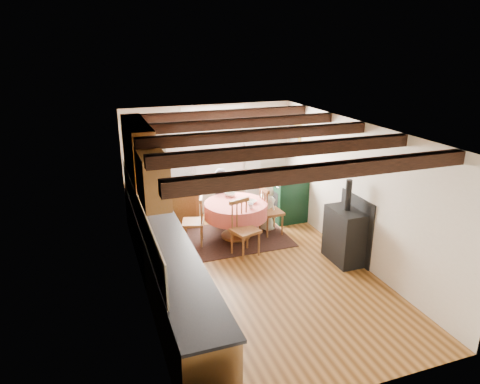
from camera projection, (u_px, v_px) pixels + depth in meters
name	position (u px, v px, depth m)	size (l,w,h in m)	color
floor	(256.00, 272.00, 7.16)	(3.60, 5.50, 0.00)	#96622D
ceiling	(258.00, 129.00, 6.36)	(3.60, 5.50, 0.00)	white
wall_back	(209.00, 161.00, 9.21)	(3.60, 0.00, 2.40)	silver
wall_front	(359.00, 298.00, 4.32)	(3.60, 0.00, 2.40)	silver
wall_left	(141.00, 220.00, 6.19)	(0.00, 5.50, 2.40)	silver
wall_right	(356.00, 192.00, 7.33)	(0.00, 5.50, 2.40)	silver
beam_a	(328.00, 171.00, 4.62)	(3.60, 0.16, 0.16)	#331B11
beam_b	(287.00, 150.00, 5.51)	(3.60, 0.16, 0.16)	#331B11
beam_c	(258.00, 135.00, 6.39)	(3.60, 0.16, 0.16)	#331B11
beam_d	(236.00, 123.00, 7.28)	(3.60, 0.16, 0.16)	#331B11
beam_e	(219.00, 114.00, 8.17)	(3.60, 0.16, 0.16)	#331B11
splash_left	(139.00, 212.00, 6.46)	(0.02, 4.50, 0.55)	beige
splash_back	(163.00, 166.00, 8.87)	(1.40, 0.02, 0.55)	beige
base_cabinet_left	(164.00, 264.00, 6.53)	(0.60, 5.30, 0.88)	brown
base_cabinet_back	(165.00, 205.00, 8.86)	(1.30, 0.60, 0.88)	brown
worktop_left	(164.00, 236.00, 6.39)	(0.64, 5.30, 0.04)	black
worktop_back	(164.00, 184.00, 8.69)	(1.30, 0.64, 0.04)	black
wall_cabinet_glass	(138.00, 149.00, 7.06)	(0.34, 1.80, 0.90)	brown
wall_cabinet_solid	(152.00, 178.00, 5.75)	(0.34, 0.90, 0.70)	brown
window_frame	(214.00, 143.00, 9.09)	(1.34, 0.03, 1.54)	white
window_pane	(214.00, 143.00, 9.10)	(1.20, 0.01, 1.40)	white
curtain_left	(176.00, 170.00, 8.91)	(0.35, 0.10, 2.10)	white
curtain_right	(252.00, 163.00, 9.45)	(0.35, 0.10, 2.10)	white
curtain_rod	(214.00, 115.00, 8.82)	(0.03, 0.03, 2.00)	black
wall_picture	(295.00, 137.00, 9.20)	(0.04, 0.50, 0.60)	gold
wall_plate	(256.00, 135.00, 9.35)	(0.30, 0.30, 0.02)	silver
rug	(236.00, 237.00, 8.43)	(1.97, 1.53, 0.01)	black
dining_table	(236.00, 220.00, 8.31)	(1.20, 1.20, 0.72)	#C8514A
chair_near	(245.00, 229.00, 7.59)	(0.44, 0.46, 1.02)	brown
chair_left	(193.00, 221.00, 8.02)	(0.41, 0.43, 0.95)	brown
chair_right	(271.00, 210.00, 8.46)	(0.42, 0.44, 0.99)	brown
aga_range	(284.00, 195.00, 9.32)	(0.67, 1.03, 0.95)	black
cast_iron_stove	(346.00, 221.00, 7.32)	(0.44, 0.74, 1.47)	black
child_far	(220.00, 197.00, 8.81)	(0.45, 0.29, 1.23)	#393842
child_right	(266.00, 206.00, 8.64)	(0.50, 0.32, 1.01)	beige
bowl_a	(251.00, 202.00, 8.18)	(0.19, 0.19, 0.05)	silver
bowl_b	(230.00, 195.00, 8.54)	(0.21, 0.21, 0.07)	silver
cup	(251.00, 206.00, 7.91)	(0.10, 0.10, 0.10)	silver
canister_tall	(149.00, 179.00, 8.53)	(0.15, 0.15, 0.26)	#262628
canister_wide	(161.00, 177.00, 8.76)	(0.18, 0.18, 0.19)	#262628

